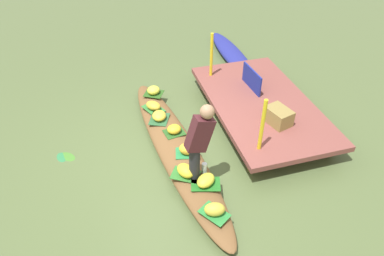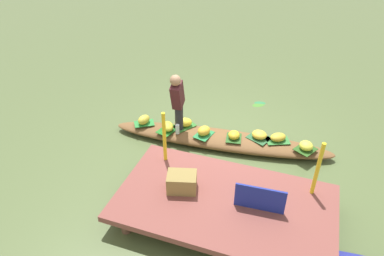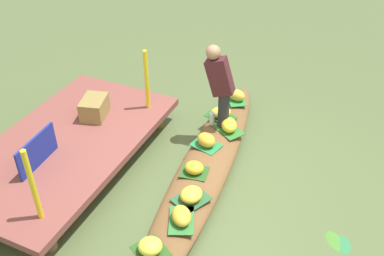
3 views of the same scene
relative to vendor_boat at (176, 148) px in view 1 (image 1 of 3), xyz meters
The scene contains 28 objects.
canal_water 0.12m from the vendor_boat, ahead, with size 40.00×40.00×0.00m, color #526439.
dock_platform 1.89m from the vendor_boat, 107.26° to the left, with size 3.20×1.80×0.37m.
vendor_boat is the anchor object (origin of this frame).
moored_boat 3.64m from the vendor_boat, 143.42° to the left, with size 2.74×0.50×0.23m, color navy.
leaf_mat_0 0.74m from the vendor_boat, behind, with size 0.40×0.32×0.01m, color #2B5E35.
banana_bunch_0 0.76m from the vendor_boat, behind, with size 0.29×0.25×0.15m, color yellow.
leaf_mat_1 1.58m from the vendor_boat, ahead, with size 0.39×0.25×0.01m, color #2C843A.
banana_bunch_1 1.58m from the vendor_boat, ahead, with size 0.28×0.19×0.18m, color gold.
leaf_mat_2 0.30m from the vendor_boat, behind, with size 0.34×0.28×0.01m, color #295821.
banana_bunch_2 0.34m from the vendor_boat, behind, with size 0.24×0.22×0.15m, color gold.
leaf_mat_3 0.35m from the vendor_boat, 21.71° to the left, with size 0.38×0.28×0.01m, color #278244.
banana_bunch_3 0.39m from the vendor_boat, 21.71° to the left, with size 0.27×0.21×0.18m, color gold.
leaf_mat_4 1.09m from the vendor_boat, behind, with size 0.43×0.28×0.01m, color #327A35.
banana_bunch_4 1.10m from the vendor_boat, behind, with size 0.31×0.21×0.15m, color gold.
leaf_mat_5 1.59m from the vendor_boat, behind, with size 0.36×0.31×0.01m, color #2A561D.
banana_bunch_5 1.60m from the vendor_boat, behind, with size 0.25×0.24×0.16m, color #E5E244.
leaf_mat_6 0.77m from the vendor_boat, ahead, with size 0.42×0.28×0.01m, color #31732D.
banana_bunch_6 0.79m from the vendor_boat, ahead, with size 0.30×0.22×0.17m, color yellow.
leaf_mat_7 1.05m from the vendor_boat, 10.70° to the left, with size 0.43×0.28×0.01m, color #216C21.
banana_bunch_7 1.06m from the vendor_boat, 10.70° to the left, with size 0.31×0.22×0.16m, color yellow.
vendor_person 1.17m from the vendor_boat, 10.36° to the left, with size 0.22×0.43×1.24m.
water_bottle 0.86m from the vendor_boat, 16.91° to the left, with size 0.08×0.08×0.19m, color silver.
market_banner 2.14m from the vendor_boat, 120.48° to the left, with size 0.71×0.03×0.41m, color navy.
railing_post_west 2.24m from the vendor_boat, 145.73° to the left, with size 0.06×0.06×0.92m, color yellow.
railing_post_east 1.53m from the vendor_boat, 61.84° to the left, with size 0.06×0.06×0.92m, color yellow.
produce_crate 1.83m from the vendor_boat, 86.11° to the left, with size 0.44×0.32×0.29m, color olive.
drifting_plant_0 1.94m from the vendor_boat, 103.36° to the right, with size 0.26×0.16×0.01m, color #2E7B45.
drifting_plant_1 1.84m from the vendor_boat, 103.61° to the right, with size 0.31×0.18×0.01m, color #44812D.
Camera 1 is at (4.42, -1.00, 4.13)m, focal length 33.48 mm.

